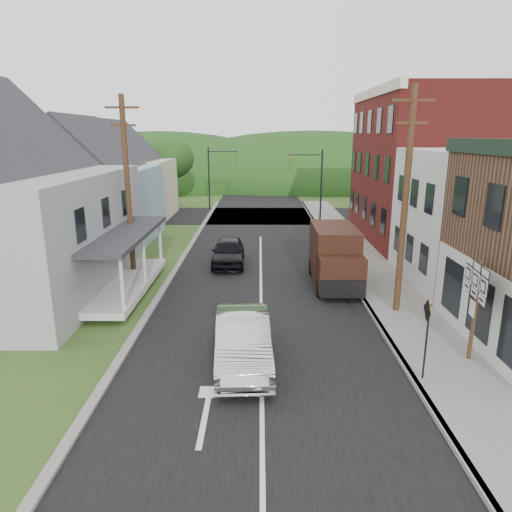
{
  "coord_description": "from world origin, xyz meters",
  "views": [
    {
      "loc": [
        -0.08,
        -14.23,
        7.18
      ],
      "look_at": [
        -0.22,
        4.42,
        2.2
      ],
      "focal_mm": 32.0,
      "sensor_mm": 36.0,
      "label": 1
    }
  ],
  "objects_px": {
    "silver_sedan": "(243,341)",
    "dark_sedan": "(228,252)",
    "delivery_van": "(335,257)",
    "route_sign_cluster": "(475,296)",
    "warning_sign": "(427,328)"
  },
  "relations": [
    {
      "from": "delivery_van",
      "to": "warning_sign",
      "type": "relative_size",
      "value": 2.03
    },
    {
      "from": "dark_sedan",
      "to": "route_sign_cluster",
      "type": "height_order",
      "value": "route_sign_cluster"
    },
    {
      "from": "warning_sign",
      "to": "route_sign_cluster",
      "type": "bearing_deg",
      "value": 36.62
    },
    {
      "from": "silver_sedan",
      "to": "route_sign_cluster",
      "type": "xyz_separation_m",
      "value": [
        7.28,
        0.12,
        1.47
      ]
    },
    {
      "from": "delivery_van",
      "to": "route_sign_cluster",
      "type": "distance_m",
      "value": 8.53
    },
    {
      "from": "silver_sedan",
      "to": "dark_sedan",
      "type": "bearing_deg",
      "value": 92.63
    },
    {
      "from": "route_sign_cluster",
      "to": "silver_sedan",
      "type": "bearing_deg",
      "value": -173.11
    },
    {
      "from": "dark_sedan",
      "to": "warning_sign",
      "type": "relative_size",
      "value": 1.76
    },
    {
      "from": "delivery_van",
      "to": "dark_sedan",
      "type": "bearing_deg",
      "value": 147.45
    },
    {
      "from": "delivery_van",
      "to": "route_sign_cluster",
      "type": "xyz_separation_m",
      "value": [
        3.08,
        -7.91,
        0.84
      ]
    },
    {
      "from": "dark_sedan",
      "to": "warning_sign",
      "type": "xyz_separation_m",
      "value": [
        6.61,
        -12.7,
        1.0
      ]
    },
    {
      "from": "dark_sedan",
      "to": "route_sign_cluster",
      "type": "relative_size",
      "value": 1.34
    },
    {
      "from": "warning_sign",
      "to": "dark_sedan",
      "type": "bearing_deg",
      "value": 120.68
    },
    {
      "from": "silver_sedan",
      "to": "dark_sedan",
      "type": "distance_m",
      "value": 11.63
    },
    {
      "from": "dark_sedan",
      "to": "delivery_van",
      "type": "xyz_separation_m",
      "value": [
        5.44,
        -3.54,
        0.68
      ]
    }
  ]
}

